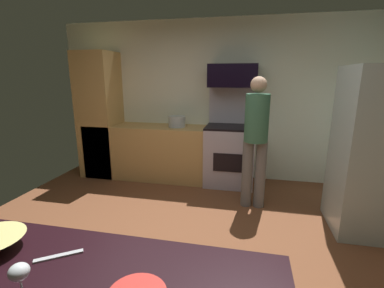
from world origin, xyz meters
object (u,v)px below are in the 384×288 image
refrigerator (382,153)px  stock_pot (177,122)px  microwave (233,76)px  person_cook (256,136)px  wine_glass_mid (19,274)px  oven_range (230,152)px

refrigerator → stock_pot: refrigerator is taller
microwave → person_cook: 1.19m
refrigerator → wine_glass_mid: refrigerator is taller
person_cook → stock_pot: 1.46m
microwave → refrigerator: bearing=-34.4°
oven_range → microwave: size_ratio=2.08×
oven_range → stock_pot: bearing=179.7°
oven_range → wine_glass_mid: size_ratio=10.99×
oven_range → stock_pot: oven_range is taller
refrigerator → oven_range: bearing=147.7°
microwave → wine_glass_mid: size_ratio=5.28×
person_cook → wine_glass_mid: person_cook is taller
refrigerator → person_cook: (-1.31, 0.31, 0.05)m
person_cook → stock_pot: person_cook is taller
person_cook → oven_range: bearing=116.3°
wine_glass_mid → stock_pot: bearing=95.9°
microwave → wine_glass_mid: 3.72m
microwave → refrigerator: 2.20m
person_cook → wine_glass_mid: bearing=-107.6°
refrigerator → stock_pot: 2.78m
refrigerator → person_cook: refrigerator is taller
stock_pot → person_cook: bearing=-31.4°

